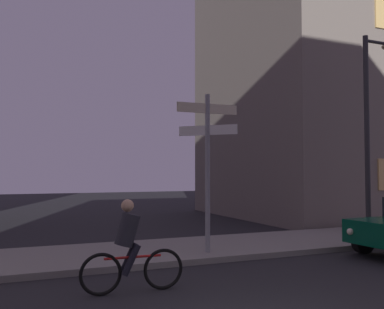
# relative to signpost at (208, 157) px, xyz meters

# --- Properties ---
(sidewalk_kerb) EXTENTS (40.00, 3.08, 0.14)m
(sidewalk_kerb) POSITION_rel_signpost_xyz_m (-1.46, 0.87, -2.38)
(sidewalk_kerb) COLOR gray
(sidewalk_kerb) RESTS_ON ground_plane
(signpost) EXTENTS (1.62, 1.10, 3.86)m
(signpost) POSITION_rel_signpost_xyz_m (0.00, 0.00, 0.00)
(signpost) COLOR gray
(signpost) RESTS_ON sidewalk_kerb
(street_lamp) EXTENTS (1.23, 0.28, 6.21)m
(street_lamp) POSITION_rel_signpost_xyz_m (5.84, 0.52, 1.30)
(street_lamp) COLOR #2D2D30
(street_lamp) RESTS_ON sidewalk_kerb
(cyclist) EXTENTS (1.82, 0.34, 1.61)m
(cyclist) POSITION_rel_signpost_xyz_m (-2.51, -2.21, -1.71)
(cyclist) COLOR black
(cyclist) RESTS_ON ground_plane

